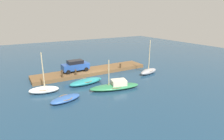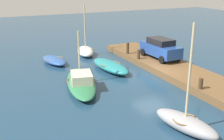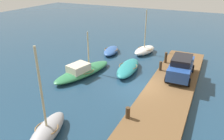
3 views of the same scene
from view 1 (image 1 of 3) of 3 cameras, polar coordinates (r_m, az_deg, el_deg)
ground_plane at (r=28.17m, az=-4.46°, el=-1.95°), size 84.00×84.00×0.00m
dock_platform at (r=29.94m, az=-6.26°, el=-0.34°), size 18.39×3.45×0.53m
sailboat_green at (r=23.22m, az=1.05°, el=-4.92°), size 6.63×3.34×3.82m
rowboat_grey at (r=29.67m, az=11.20°, el=-0.35°), size 3.79×2.03×5.36m
motorboat_teal at (r=25.05m, az=-8.00°, el=-3.57°), size 4.87×2.12×0.72m
rowboat_blue at (r=20.71m, az=-14.11°, el=-8.58°), size 3.67×2.13×0.58m
rowboat_white at (r=23.55m, az=-20.24°, el=-5.66°), size 3.69×2.28×4.91m
mooring_post_west at (r=30.59m, az=2.60°, el=1.31°), size 0.27×0.27×0.71m
mooring_post_mid_west at (r=27.33m, az=-11.12°, el=-0.73°), size 0.25×0.25×0.82m
mooring_post_mid_east at (r=26.76m, az=-15.15°, el=-1.14°), size 0.25×0.25×1.04m
parked_car at (r=29.04m, az=-11.23°, el=1.32°), size 4.13×1.98×1.76m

